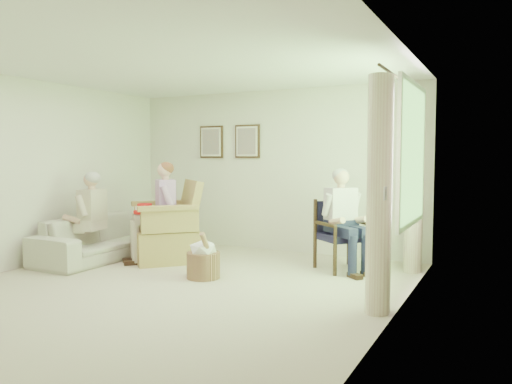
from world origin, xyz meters
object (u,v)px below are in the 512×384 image
person_sofa (88,212)px  red_hat (145,210)px  person_wicker (160,204)px  sofa (104,237)px  wood_armchair (344,232)px  person_dark (341,213)px  wicker_armchair (167,235)px  hatbox (203,259)px

person_sofa → red_hat: bearing=104.3°
person_wicker → person_sofa: bearing=-108.8°
sofa → person_sofa: person_sofa is taller
wood_armchair → person_dark: (-0.00, -0.15, 0.28)m
sofa → red_hat: bearing=-86.5°
person_wicker → wood_armchair: bearing=61.2°
wicker_armchair → hatbox: (1.08, -0.68, -0.14)m
person_wicker → red_hat: bearing=-100.9°
person_dark → person_wicker: bearing=144.2°
wood_armchair → sofa: size_ratio=0.42×
person_dark → hatbox: person_dark is taller
person_wicker → person_sofa: size_ratio=1.11×
wicker_armchair → wood_armchair: size_ratio=1.29×
person_dark → red_hat: size_ratio=4.21×
sofa → person_dark: bearing=-76.5°
wood_armchair → person_dark: 0.32m
hatbox → red_hat: bearing=162.4°
person_wicker → person_sofa: (-0.93, -0.49, -0.11)m
red_hat → person_dark: bearing=16.2°
wicker_armchair → sofa: size_ratio=0.55×
person_dark → sofa: bearing=143.2°
person_wicker → hatbox: bearing=17.4°
person_sofa → red_hat: (0.75, 0.36, 0.03)m
red_hat → wood_armchair: bearing=19.2°
wood_armchair → person_dark: bearing=-140.3°
wicker_armchair → red_hat: bearing=-78.8°
wicker_armchair → sofa: 0.98m
sofa → red_hat: (0.75, 0.05, 0.45)m
person_dark → red_hat: bearing=145.9°
wicker_armchair → hatbox: size_ratio=1.92×
wicker_armchair → red_hat: wicker_armchair is taller
wicker_armchair → person_sofa: bearing=-101.8°
wood_armchair → sofa: (-3.41, -0.97, -0.19)m
red_hat → hatbox: size_ratio=0.51×
person_dark → person_sofa: size_ratio=1.04×
sofa → person_sofa: (0.00, -0.31, 0.42)m
person_dark → person_sofa: person_dark is taller
hatbox → person_dark: bearing=39.8°
person_dark → hatbox: 1.91m
person_dark → red_hat: person_dark is taller
wicker_armchair → person_sofa: size_ratio=0.92×
sofa → person_wicker: size_ratio=1.53×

